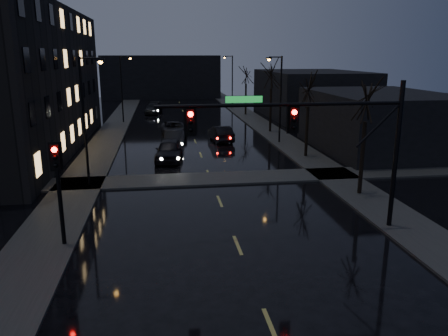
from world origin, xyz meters
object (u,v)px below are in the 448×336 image
object	(u,v)px
oncoming_car_d	(154,108)
lead_car	(221,134)
oncoming_car_a	(169,150)
oncoming_car_b	(174,139)
oncoming_car_c	(174,129)

from	to	relation	value
oncoming_car_d	lead_car	world-z (taller)	oncoming_car_d
oncoming_car_a	oncoming_car_d	xyz separation A→B (m)	(-1.61, 29.22, -0.08)
oncoming_car_a	oncoming_car_b	xyz separation A→B (m)	(0.53, 5.29, -0.10)
oncoming_car_c	oncoming_car_b	bearing A→B (deg)	-94.15
oncoming_car_d	oncoming_car_c	bearing A→B (deg)	-75.48
oncoming_car_c	lead_car	bearing A→B (deg)	-42.18
lead_car	oncoming_car_c	bearing A→B (deg)	-46.76
lead_car	oncoming_car_b	bearing A→B (deg)	16.42
oncoming_car_c	oncoming_car_d	xyz separation A→B (m)	(-2.29, 18.31, 0.04)
oncoming_car_b	oncoming_car_c	bearing A→B (deg)	96.03
oncoming_car_b	oncoming_car_c	distance (m)	5.63
oncoming_car_b	lead_car	xyz separation A→B (m)	(4.55, 1.99, 0.02)
oncoming_car_a	oncoming_car_b	distance (m)	5.31
oncoming_car_c	lead_car	xyz separation A→B (m)	(4.40, -3.63, 0.03)
oncoming_car_c	oncoming_car_d	world-z (taller)	oncoming_car_d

